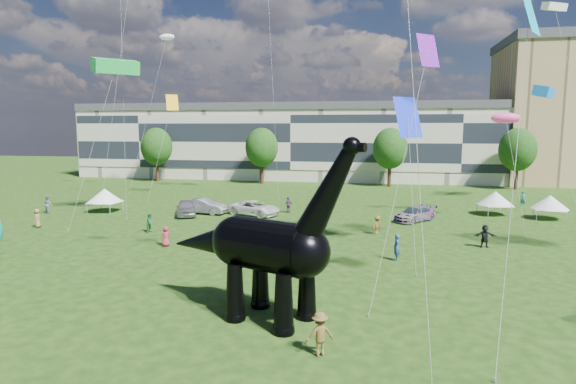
# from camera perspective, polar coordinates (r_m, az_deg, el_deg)

# --- Properties ---
(ground) EXTENTS (220.00, 220.00, 0.00)m
(ground) POSITION_cam_1_polar(r_m,az_deg,el_deg) (24.24, -6.05, -14.31)
(ground) COLOR #16330C
(ground) RESTS_ON ground
(terrace_row) EXTENTS (78.00, 11.00, 12.00)m
(terrace_row) POSITION_cam_1_polar(r_m,az_deg,el_deg) (84.80, 0.98, 5.68)
(terrace_row) COLOR beige
(terrace_row) RESTS_ON ground
(tree_far_left) EXTENTS (5.20, 5.20, 9.44)m
(tree_far_left) POSITION_cam_1_polar(r_m,az_deg,el_deg) (83.05, -15.34, 5.56)
(tree_far_left) COLOR #382314
(tree_far_left) RESTS_ON ground
(tree_mid_left) EXTENTS (5.20, 5.20, 9.44)m
(tree_mid_left) POSITION_cam_1_polar(r_m,az_deg,el_deg) (76.82, -3.14, 5.67)
(tree_mid_left) COLOR #382314
(tree_mid_left) RESTS_ON ground
(tree_mid_right) EXTENTS (5.20, 5.20, 9.44)m
(tree_mid_right) POSITION_cam_1_polar(r_m,az_deg,el_deg) (74.52, 12.02, 5.44)
(tree_mid_right) COLOR #382314
(tree_mid_right) RESTS_ON ground
(tree_far_right) EXTENTS (5.20, 5.20, 9.44)m
(tree_far_right) POSITION_cam_1_polar(r_m,az_deg,el_deg) (76.98, 25.58, 4.92)
(tree_far_right) COLOR #382314
(tree_far_right) RESTS_ON ground
(dinosaur_sculpture) EXTENTS (10.79, 5.62, 9.02)m
(dinosaur_sculpture) POSITION_cam_1_polar(r_m,az_deg,el_deg) (22.87, -3.05, -6.64)
(dinosaur_sculpture) COLOR black
(dinosaur_sculpture) RESTS_ON ground
(car_silver) EXTENTS (3.56, 5.16, 1.63)m
(car_silver) POSITION_cam_1_polar(r_m,az_deg,el_deg) (50.59, -11.96, -1.82)
(car_silver) COLOR #ABAAAF
(car_silver) RESTS_ON ground
(car_grey) EXTENTS (4.97, 2.22, 1.59)m
(car_grey) POSITION_cam_1_polar(r_m,az_deg,el_deg) (51.21, -9.93, -1.68)
(car_grey) COLOR gray
(car_grey) RESTS_ON ground
(car_white) EXTENTS (5.96, 4.34, 1.50)m
(car_white) POSITION_cam_1_polar(r_m,az_deg,el_deg) (49.74, -3.97, -1.91)
(car_white) COLOR white
(car_white) RESTS_ON ground
(car_dark) EXTENTS (4.68, 4.98, 1.41)m
(car_dark) POSITION_cam_1_polar(r_m,az_deg,el_deg) (48.07, 14.80, -2.54)
(car_dark) COLOR #595960
(car_dark) RESTS_ON ground
(gazebo_near) EXTENTS (4.29, 4.29, 2.47)m
(gazebo_near) POSITION_cam_1_polar(r_m,az_deg,el_deg) (54.07, 23.35, -0.70)
(gazebo_near) COLOR silver
(gazebo_near) RESTS_ON ground
(gazebo_far) EXTENTS (3.95, 3.95, 2.40)m
(gazebo_far) POSITION_cam_1_polar(r_m,az_deg,el_deg) (53.93, 28.62, -1.08)
(gazebo_far) COLOR white
(gazebo_far) RESTS_ON ground
(gazebo_left) EXTENTS (3.62, 3.62, 2.51)m
(gazebo_left) POSITION_cam_1_polar(r_m,az_deg,el_deg) (55.07, -20.90, -0.40)
(gazebo_left) COLOR white
(gazebo_left) RESTS_ON ground
(visitors) EXTENTS (51.44, 40.98, 1.86)m
(visitors) POSITION_cam_1_polar(r_m,az_deg,el_deg) (39.36, -2.40, -4.29)
(visitors) COLOR #2B6D39
(visitors) RESTS_ON ground
(kites) EXTENTS (58.38, 52.95, 30.27)m
(kites) POSITION_cam_1_polar(r_m,az_deg,el_deg) (50.45, 5.15, 15.11)
(kites) COLOR #F53110
(kites) RESTS_ON ground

